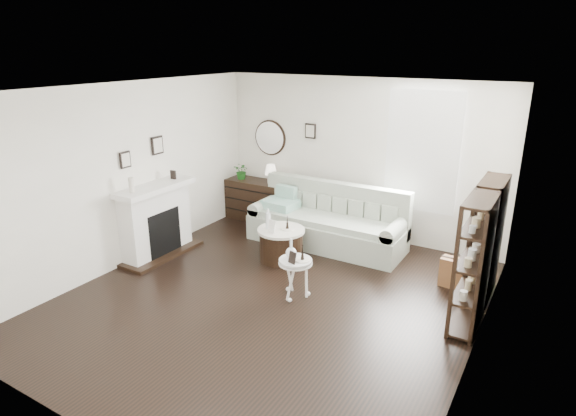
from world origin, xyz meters
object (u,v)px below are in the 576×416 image
Objects in this scene: drum_table at (281,244)px; pedestal_table at (295,263)px; dresser at (256,200)px; sofa at (328,225)px.

drum_table is 1.21m from pedestal_table.
dresser is 1.92m from drum_table.
sofa is at bearing 103.18° from pedestal_table.
dresser is at bearing 133.74° from pedestal_table.
pedestal_table is (2.14, -2.24, 0.11)m from dresser.
sofa is 1.01m from drum_table.
dresser is 3.10m from pedestal_table.
sofa reaches higher than drum_table.
dresser is (-1.71, 0.39, 0.05)m from sofa.
sofa is at bearing -12.83° from dresser.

